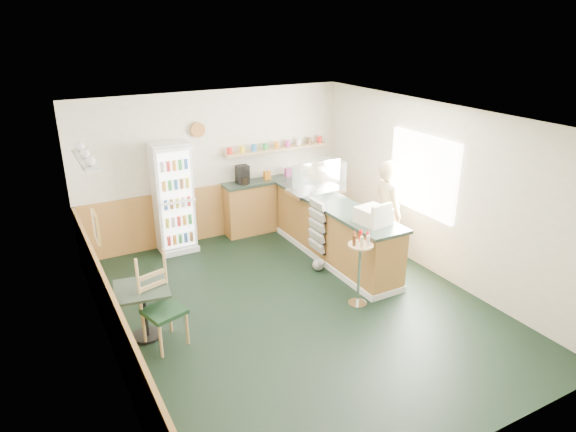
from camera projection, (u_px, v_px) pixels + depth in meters
ground at (296, 308)px, 7.32m from camera, size 6.00×6.00×0.00m
room_envelope at (257, 194)px, 7.26m from camera, size 5.04×6.02×2.72m
service_counter at (334, 234)px, 8.63m from camera, size 0.68×3.01×1.01m
back_counter at (278, 200)px, 9.94m from camera, size 2.24×0.42×1.69m
drinks_fridge at (173, 198)px, 8.82m from camera, size 0.64×0.54×1.93m
display_case at (316, 178)px, 8.84m from camera, size 0.95×0.50×0.54m
cash_register at (373, 216)px, 7.58m from camera, size 0.47×0.49×0.24m
shopkeeper at (387, 212)px, 8.40m from camera, size 0.50×0.64×1.76m
condiment_stand at (360, 259)px, 7.16m from camera, size 0.35×0.35×1.10m
newspaper_rack at (317, 226)px, 8.39m from camera, size 0.09×0.45×0.90m
cafe_table at (143, 303)px, 6.47m from camera, size 0.75×0.75×0.72m
cafe_chair at (161, 297)px, 6.36m from camera, size 0.55×0.56×1.20m
dog_doorstop at (319, 265)px, 8.35m from camera, size 0.19×0.25×0.23m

